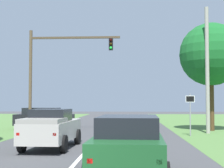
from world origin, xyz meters
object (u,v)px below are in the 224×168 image
at_px(red_suv_near, 128,145).
at_px(pickup_truck_lead, 52,128).
at_px(traffic_light, 53,65).
at_px(utility_pole_right, 207,70).
at_px(crossing_suv_far, 44,118).
at_px(keep_moving_sign, 190,109).
at_px(oak_tree_right, 211,54).

height_order(red_suv_near, pickup_truck_lead, pickup_truck_lead).
xyz_separation_m(traffic_light, utility_pole_right, (11.50, -1.41, -0.58)).
bearing_deg(red_suv_near, utility_pole_right, 68.57).
xyz_separation_m(red_suv_near, crossing_suv_far, (-6.99, 17.23, -0.03)).
height_order(traffic_light, keep_moving_sign, traffic_light).
distance_m(keep_moving_sign, crossing_suv_far, 12.08).
bearing_deg(pickup_truck_lead, traffic_light, 102.51).
bearing_deg(traffic_light, crossing_suv_far, 125.77).
bearing_deg(utility_pole_right, crossing_suv_far, 166.87).
xyz_separation_m(traffic_light, keep_moving_sign, (9.92, -3.34, -3.36)).
distance_m(red_suv_near, pickup_truck_lead, 7.11).
relative_size(oak_tree_right, crossing_suv_far, 1.78).
xyz_separation_m(pickup_truck_lead, keep_moving_sign, (7.77, 6.32, 0.79)).
bearing_deg(pickup_truck_lead, crossing_suv_far, 106.18).
distance_m(traffic_light, oak_tree_right, 12.37).
height_order(oak_tree_right, crossing_suv_far, oak_tree_right).
relative_size(pickup_truck_lead, oak_tree_right, 0.61).
height_order(traffic_light, utility_pole_right, utility_pole_right).
bearing_deg(red_suv_near, keep_moving_sign, 71.96).
bearing_deg(oak_tree_right, traffic_light, -175.99).
bearing_deg(oak_tree_right, keep_moving_sign, -119.74).
bearing_deg(keep_moving_sign, crossing_suv_far, 156.16).
distance_m(traffic_light, utility_pole_right, 11.60).
bearing_deg(red_suv_near, oak_tree_right, 68.79).
distance_m(pickup_truck_lead, oak_tree_right, 15.46).
xyz_separation_m(pickup_truck_lead, oak_tree_right, (10.17, 10.52, 4.97)).
relative_size(red_suv_near, oak_tree_right, 0.53).
bearing_deg(crossing_suv_far, utility_pole_right, -13.13).
bearing_deg(oak_tree_right, utility_pole_right, -109.78).
height_order(traffic_light, crossing_suv_far, traffic_light).
relative_size(keep_moving_sign, oak_tree_right, 0.33).
bearing_deg(utility_pole_right, red_suv_near, -111.43).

